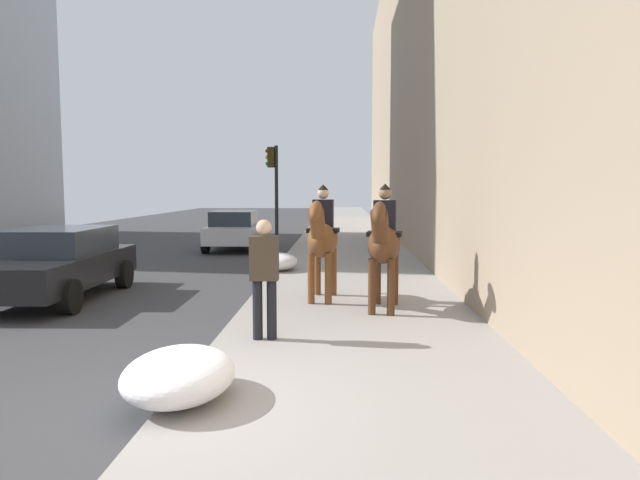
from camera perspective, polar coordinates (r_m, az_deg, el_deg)
The scene contains 9 objects.
sidewalk_slab at distance 5.86m, azimuth 4.82°, elevation -16.82°, with size 120.00×4.11×0.12m, color gray.
mounted_horse_near at distance 10.85m, azimuth 0.22°, elevation 0.23°, with size 2.15×0.70×2.21m.
mounted_horse_far at distance 9.98m, azimuth 6.39°, elevation -0.19°, with size 2.14×0.80×2.22m.
pedestrian_greeting at distance 8.07m, azimuth -5.57°, elevation -3.10°, with size 0.28×0.41×1.70m.
car_near_lane at distance 21.21m, azimuth -8.46°, elevation 1.04°, with size 4.06×1.98×1.44m.
car_mid_lane at distance 12.79m, azimuth -24.75°, elevation -2.05°, with size 4.45×2.10×1.44m.
traffic_light_near_curb at distance 19.94m, azimuth -4.63°, elevation 5.87°, with size 0.20×0.44×3.73m.
snow_pile_near at distance 6.11m, azimuth -13.88°, elevation -12.94°, with size 1.45×1.12×0.50m, color white.
snow_pile_far at distance 15.01m, azimuth -4.18°, elevation -2.15°, with size 1.30×1.00×0.45m, color white.
Camera 1 is at (-5.43, -1.78, 2.25)m, focal length 32.09 mm.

